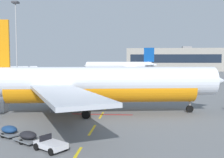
# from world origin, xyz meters

# --- Properties ---
(apron_paint_markings) EXTENTS (8.00, 95.81, 0.01)m
(apron_paint_markings) POSITION_xyz_m (18.00, 37.33, 0.00)
(apron_paint_markings) COLOR yellow
(apron_paint_markings) RESTS_ON ground
(airliner_foreground) EXTENTS (34.77, 34.22, 12.20)m
(airliner_foreground) POSITION_xyz_m (17.35, 22.44, 3.95)
(airliner_foreground) COLOR silver
(airliner_foreground) RESTS_ON ground
(airliner_far_right) EXTENTS (35.96, 35.06, 12.73)m
(airliner_far_right) POSITION_xyz_m (14.57, 109.61, 4.12)
(airliner_far_right) COLOR white
(airliner_far_right) RESTS_ON ground
(baggage_train) EXTENTS (7.98, 5.95, 1.14)m
(baggage_train) POSITION_xyz_m (13.22, 9.78, 0.52)
(baggage_train) COLOR silver
(baggage_train) RESTS_ON ground
(uld_cargo_container) EXTENTS (1.71, 1.67, 1.60)m
(uld_cargo_container) POSITION_xyz_m (3.84, 22.54, 0.80)
(uld_cargo_container) COLOR #B7BCC6
(uld_cargo_container) RESTS_ON ground
(apron_light_mast_near) EXTENTS (1.80, 1.80, 24.15)m
(apron_light_mast_near) POSITION_xyz_m (-12.65, 62.62, 15.07)
(apron_light_mast_near) COLOR slate
(apron_light_mast_near) RESTS_ON ground
(terminal_satellite) EXTENTS (62.77, 24.74, 16.68)m
(terminal_satellite) POSITION_xyz_m (47.57, 171.86, 7.56)
(terminal_satellite) COLOR #9E998E
(terminal_satellite) RESTS_ON ground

